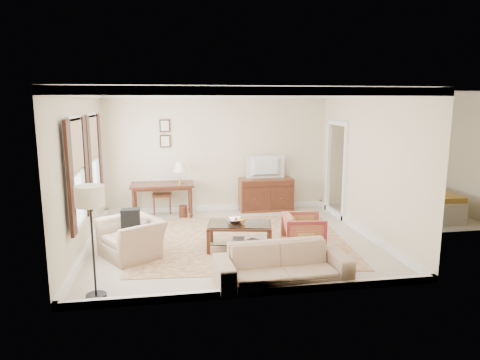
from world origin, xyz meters
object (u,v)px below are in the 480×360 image
object	(u,v)px
club_armchair	(132,232)
sideboard	(266,194)
tv	(266,160)
striped_armchair	(304,231)
coffee_table	(240,229)
writing_desk	(162,188)
sofa	(282,258)

from	to	relation	value
club_armchair	sideboard	bearing A→B (deg)	100.56
tv	club_armchair	size ratio (longest dim) A/B	0.90
striped_armchair	sideboard	bearing A→B (deg)	7.63
sideboard	club_armchair	xyz separation A→B (m)	(-3.04, -2.78, 0.04)
sideboard	coffee_table	world-z (taller)	sideboard
writing_desk	tv	size ratio (longest dim) A/B	1.58
writing_desk	sideboard	world-z (taller)	sideboard
club_armchair	sofa	bearing A→B (deg)	24.60
writing_desk	sideboard	xyz separation A→B (m)	(2.54, 0.18, -0.28)
sideboard	striped_armchair	distance (m)	2.96
striped_armchair	sofa	distance (m)	1.55
coffee_table	writing_desk	bearing A→B (deg)	119.37
coffee_table	club_armchair	size ratio (longest dim) A/B	1.23
sideboard	club_armchair	world-z (taller)	club_armchair
striped_armchair	club_armchair	world-z (taller)	club_armchair
sideboard	sofa	bearing A→B (deg)	-99.58
sideboard	sofa	distance (m)	4.38
sideboard	tv	size ratio (longest dim) A/B	1.44
coffee_table	striped_armchair	bearing A→B (deg)	-12.07
tv	coffee_table	world-z (taller)	tv
writing_desk	club_armchair	size ratio (longest dim) A/B	1.42
writing_desk	sofa	distance (m)	4.52
tv	sideboard	bearing A→B (deg)	-90.00
tv	club_armchair	xyz separation A→B (m)	(-3.04, -2.76, -0.83)
striped_armchair	club_armchair	distance (m)	3.09
sofa	sideboard	bearing A→B (deg)	77.38
writing_desk	coffee_table	xyz separation A→B (m)	(1.43, -2.54, -0.31)
writing_desk	sideboard	distance (m)	2.56
sofa	coffee_table	bearing A→B (deg)	100.42
tv	striped_armchair	size ratio (longest dim) A/B	1.25
tv	coffee_table	bearing A→B (deg)	67.60
coffee_table	striped_armchair	xyz separation A→B (m)	(1.15, -0.25, -0.01)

